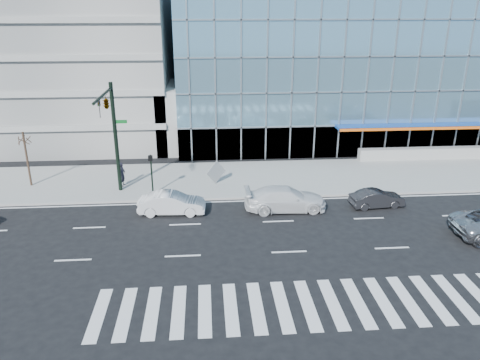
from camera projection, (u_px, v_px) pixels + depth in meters
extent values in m
plane|color=black|center=(278.00, 221.00, 30.24)|extent=(160.00, 160.00, 0.00)
cube|color=gray|center=(263.00, 178.00, 37.68)|extent=(120.00, 8.00, 0.15)
cube|color=#73A7C1|center=(368.00, 58.00, 52.87)|extent=(42.00, 26.00, 15.00)
cube|color=gray|center=(57.00, 36.00, 49.57)|extent=(24.00, 24.00, 20.00)
cube|color=gray|center=(190.00, 116.00, 45.56)|extent=(6.00, 8.00, 6.00)
cylinder|color=black|center=(116.00, 138.00, 33.60)|extent=(0.28, 0.28, 8.00)
cylinder|color=black|center=(103.00, 95.00, 29.72)|extent=(0.18, 5.60, 0.18)
imported|color=black|center=(99.00, 109.00, 28.62)|extent=(0.18, 0.22, 1.10)
imported|color=black|center=(106.00, 102.00, 30.67)|extent=(0.48, 2.24, 0.90)
cube|color=#0C591E|center=(121.00, 122.00, 33.21)|extent=(0.90, 0.05, 0.25)
cylinder|color=black|center=(152.00, 175.00, 33.72)|extent=(0.12, 0.12, 3.00)
cube|color=black|center=(150.00, 158.00, 33.12)|extent=(0.30, 0.25, 0.35)
cylinder|color=#332319|center=(27.00, 159.00, 35.17)|extent=(0.16, 0.16, 4.20)
ellipsoid|color=#332319|center=(24.00, 138.00, 34.57)|extent=(1.10, 1.10, 0.90)
imported|color=white|center=(285.00, 199.00, 31.69)|extent=(5.56, 2.29, 1.61)
imported|color=silver|center=(172.00, 203.00, 31.17)|extent=(4.52, 1.78, 1.46)
imported|color=black|center=(377.00, 199.00, 32.21)|extent=(3.84, 1.68, 1.23)
imported|color=black|center=(122.00, 174.00, 35.48)|extent=(0.58, 0.76, 1.87)
cube|color=#979797|center=(216.00, 172.00, 35.97)|extent=(1.51, 1.13, 1.83)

